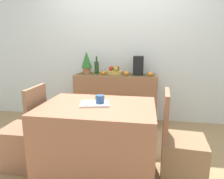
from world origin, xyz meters
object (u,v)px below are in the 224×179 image
at_px(wine_bottle, 97,67).
at_px(chair_by_corner, 181,156).
at_px(coffee_maker, 138,66).
at_px(fruit_bowl, 115,72).
at_px(dining_table, 98,140).
at_px(coffee_cup, 100,100).
at_px(open_book, 95,104).
at_px(chair_near_window, 25,143).
at_px(potted_plant, 87,61).
at_px(sideboard_console, 116,99).

height_order(wine_bottle, chair_by_corner, wine_bottle).
xyz_separation_m(wine_bottle, coffee_maker, (0.68, 0.00, 0.04)).
relative_size(fruit_bowl, wine_bottle, 0.88).
bearing_deg(dining_table, coffee_cup, 54.53).
height_order(fruit_bowl, chair_by_corner, chair_by_corner).
relative_size(wine_bottle, coffee_cup, 3.14).
distance_m(open_book, coffee_cup, 0.06).
xyz_separation_m(open_book, chair_near_window, (-0.79, -0.01, -0.48)).
relative_size(potted_plant, dining_table, 0.34).
xyz_separation_m(fruit_bowl, coffee_maker, (0.37, 0.00, 0.12)).
xyz_separation_m(coffee_maker, potted_plant, (-0.85, 0.00, 0.06)).
height_order(fruit_bowl, coffee_maker, coffee_maker).
relative_size(dining_table, open_book, 3.97).
xyz_separation_m(wine_bottle, chair_near_window, (-0.47, -1.40, -0.68)).
xyz_separation_m(sideboard_console, wine_bottle, (-0.32, 0.00, 0.53)).
distance_m(wine_bottle, open_book, 1.44).
xyz_separation_m(dining_table, open_book, (-0.03, 0.01, 0.38)).
xyz_separation_m(fruit_bowl, chair_near_window, (-0.78, -1.40, -0.60)).
bearing_deg(wine_bottle, coffee_maker, 0.00).
height_order(potted_plant, coffee_cup, potted_plant).
height_order(fruit_bowl, coffee_cup, fruit_bowl).
height_order(chair_near_window, chair_by_corner, same).
height_order(coffee_maker, potted_plant, potted_plant).
relative_size(sideboard_console, potted_plant, 3.54).
distance_m(coffee_maker, potted_plant, 0.85).
distance_m(coffee_cup, chair_near_window, 0.99).
distance_m(potted_plant, chair_near_window, 1.63).
height_order(potted_plant, chair_by_corner, potted_plant).
bearing_deg(potted_plant, chair_by_corner, -46.34).
relative_size(fruit_bowl, chair_near_window, 0.29).
distance_m(sideboard_console, potted_plant, 0.79).
bearing_deg(coffee_maker, chair_near_window, -129.36).
bearing_deg(coffee_maker, dining_table, -103.31).
bearing_deg(chair_by_corner, fruit_bowl, 121.54).
distance_m(open_book, chair_by_corner, 0.98).
distance_m(fruit_bowl, wine_bottle, 0.32).
height_order(fruit_bowl, dining_table, fruit_bowl).
bearing_deg(dining_table, wine_bottle, 104.02).
xyz_separation_m(sideboard_console, coffee_cup, (0.05, -1.38, 0.37)).
relative_size(fruit_bowl, chair_by_corner, 0.29).
bearing_deg(wine_bottle, dining_table, -75.98).
height_order(fruit_bowl, wine_bottle, wine_bottle).
distance_m(fruit_bowl, open_book, 1.40).
bearing_deg(fruit_bowl, sideboard_console, 0.00).
bearing_deg(open_book, coffee_maker, 62.78).
height_order(fruit_bowl, open_book, fruit_bowl).
relative_size(potted_plant, chair_by_corner, 0.42).
bearing_deg(open_book, wine_bottle, 90.35).
xyz_separation_m(sideboard_console, coffee_maker, (0.36, 0.00, 0.57)).
bearing_deg(sideboard_console, chair_near_window, -119.38).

